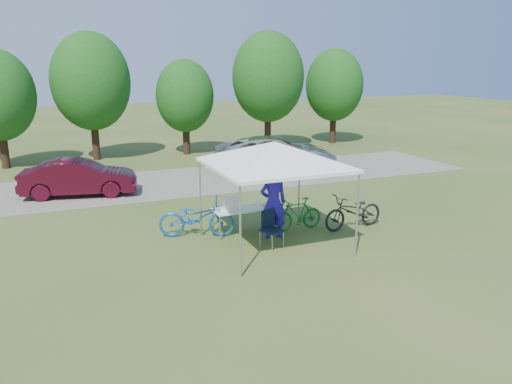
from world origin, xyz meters
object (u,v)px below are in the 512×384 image
Objects in this scene: bike_green at (298,214)px; minivan at (275,153)px; cyclist at (273,203)px; sedan at (79,177)px; bike_dark at (354,211)px; folding_chair at (270,225)px; cooler at (231,204)px; bike_blue at (196,217)px; folding_table at (245,210)px.

minivan is at bearing 156.61° from bike_green.
minivan is (3.74, 7.90, -0.21)m from cyclist.
minivan is 8.35m from sedan.
minivan is (1.31, 8.10, 0.26)m from bike_dark.
folding_chair is 0.49× the size of cyclist.
minivan reaches higher than bike_dark.
bike_dark reaches higher than folding_chair.
cooler is 1.02m from bike_blue.
cooler is at bearing -85.21° from bike_blue.
bike_green is at bearing -112.68° from bike_dark.
bike_dark is at bearing 69.22° from bike_green.
cooler is at bearing -22.27° from cyclist.
cyclist is 1.02× the size of bike_dark.
bike_blue is at bearing -104.72° from bike_green.
folding_chair is 2.11m from bike_blue.
bike_green is 8.12m from minivan.
bike_blue is 1.33× the size of bike_green.
bike_blue is 0.38× the size of minivan.
minivan reaches higher than bike_blue.
folding_table is at bearing 78.02° from folding_chair.
bike_dark is 0.36× the size of minivan.
folding_table is 1.34m from bike_blue.
cooler reaches higher than folding_table.
cyclist reaches higher than minivan.
cooler is 1.94m from bike_green.
cyclist is at bearing -134.52° from sedan.
bike_green is (1.87, -0.33, -0.43)m from cooler.
folding_table is 3.13m from bike_dark.
bike_blue is 9.00m from minivan.
folding_chair is at bearing -58.33° from bike_green.
cooler is 0.09× the size of minivan.
minivan is at bearing 166.07° from bike_dark.
bike_dark is at bearing -173.25° from minivan.
bike_blue reaches higher than bike_dark.
sedan reaches higher than bike_blue.
folding_chair reaches higher than bike_green.
bike_blue is at bearing -144.19° from sedan.
cooler is 8.67m from minivan.
cooler is at bearing -108.45° from bike_dark.
folding_chair is (0.23, -1.19, -0.12)m from folding_table.
folding_chair is at bearing 170.11° from minivan.
folding_table is 0.86× the size of bike_blue.
bike_green is at bearing -151.16° from cyclist.
bike_dark is (4.32, -1.08, -0.03)m from bike_blue.
bike_blue reaches higher than bike_green.
minivan is at bearing -18.58° from bike_blue.
folding_chair is 0.78m from cyclist.
bike_blue is 4.46m from bike_dark.
bike_dark reaches higher than folding_table.
bike_blue is (-1.31, 0.25, -0.14)m from folding_table.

